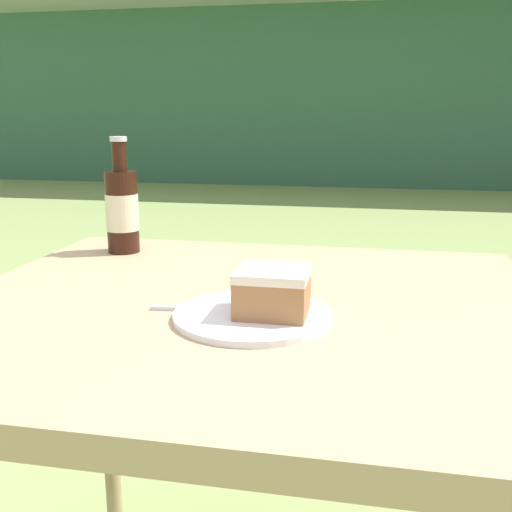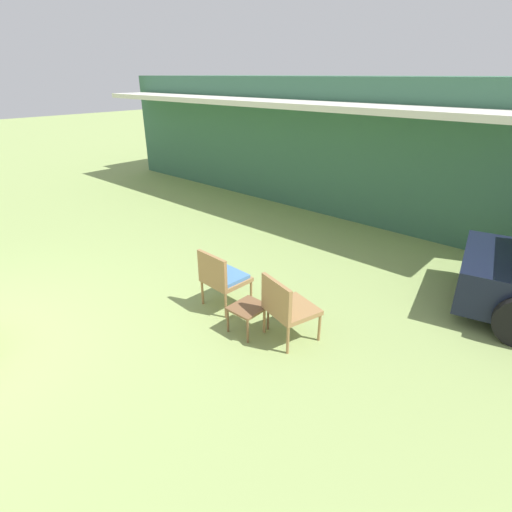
{
  "view_description": "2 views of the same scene",
  "coord_description": "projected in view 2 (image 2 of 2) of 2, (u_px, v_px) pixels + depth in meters",
  "views": [
    {
      "loc": [
        0.19,
        -0.88,
        1.04
      ],
      "look_at": [
        0.0,
        0.1,
        0.79
      ],
      "focal_mm": 42.0,
      "sensor_mm": 36.0,
      "label": 1
    },
    {
      "loc": [
        5.29,
        -0.36,
        3.09
      ],
      "look_at": [
        2.08,
        3.21,
        0.9
      ],
      "focal_mm": 28.0,
      "sensor_mm": 36.0,
      "label": 2
    }
  ],
  "objects": [
    {
      "name": "wicker_chair_cushioned",
      "position": [
        223.0,
        276.0,
        5.65
      ],
      "size": [
        0.59,
        0.57,
        0.87
      ],
      "rotation": [
        0.0,
        0.0,
        3.09
      ],
      "color": "#9E7547",
      "rests_on": "ground_plane"
    },
    {
      "name": "wicker_chair_plain",
      "position": [
        286.0,
        306.0,
        4.92
      ],
      "size": [
        0.7,
        0.68,
        0.87
      ],
      "rotation": [
        0.0,
        0.0,
        2.87
      ],
      "color": "#9E7547",
      "rests_on": "ground_plane"
    },
    {
      "name": "garden_side_table",
      "position": [
        248.0,
        310.0,
        5.16
      ],
      "size": [
        0.4,
        0.44,
        0.37
      ],
      "color": "brown",
      "rests_on": "ground_plane"
    },
    {
      "name": "cabin_building",
      "position": [
        329.0,
        135.0,
        11.24
      ],
      "size": [
        11.99,
        5.47,
        3.05
      ],
      "color": "#38664C",
      "rests_on": "ground_plane"
    }
  ]
}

